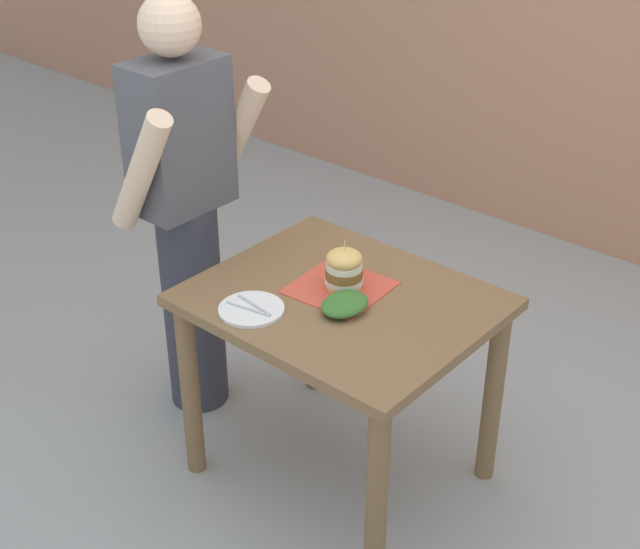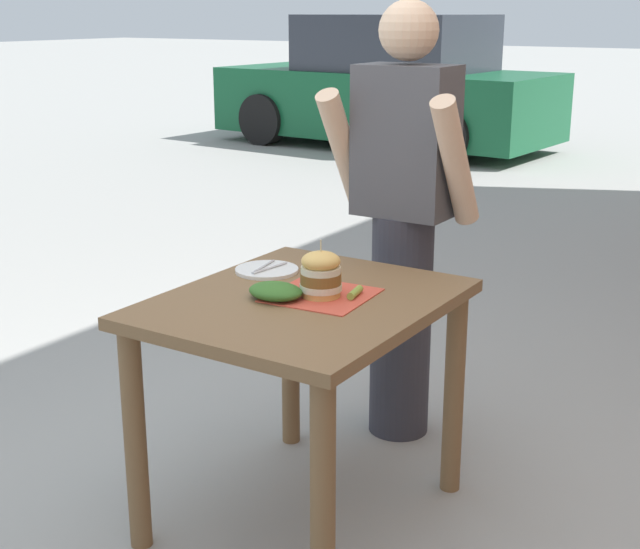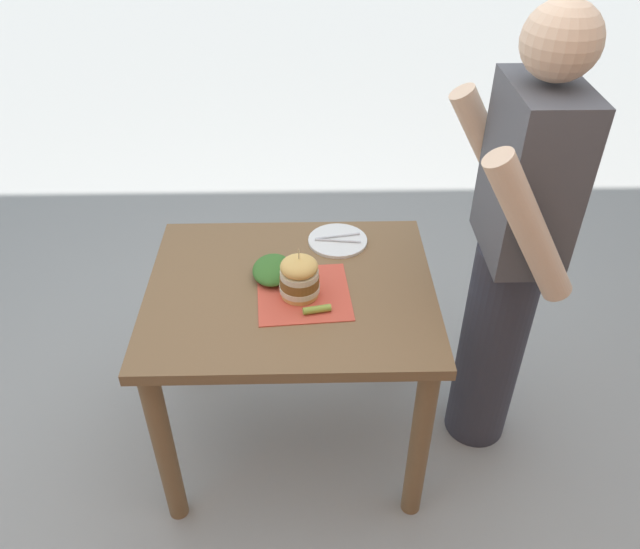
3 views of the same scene
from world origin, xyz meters
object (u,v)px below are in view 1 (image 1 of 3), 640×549
at_px(sandwich, 344,269).
at_px(side_salad, 345,304).
at_px(pickle_spear, 348,269).
at_px(diner_across_table, 186,210).
at_px(patio_table, 342,332).
at_px(side_plate_with_forks, 251,309).

relative_size(sandwich, side_salad, 1.02).
xyz_separation_m(pickle_spear, diner_across_table, (-0.17, 0.66, 0.09)).
height_order(patio_table, sandwich, sandwich).
bearing_deg(patio_table, sandwich, 34.30).
xyz_separation_m(patio_table, sandwich, (0.05, 0.03, 0.22)).
bearing_deg(sandwich, patio_table, -145.70).
bearing_deg(side_plate_with_forks, diner_across_table, 67.81).
xyz_separation_m(side_salad, diner_across_table, (0.03, 0.80, 0.08)).
bearing_deg(diner_across_table, patio_table, -87.54).
distance_m(pickle_spear, side_plate_with_forks, 0.41).
height_order(sandwich, diner_across_table, diner_across_table).
xyz_separation_m(pickle_spear, side_salad, (-0.20, -0.15, 0.01)).
distance_m(patio_table, diner_across_table, 0.78).
bearing_deg(side_plate_with_forks, pickle_spear, -11.86).
bearing_deg(diner_across_table, sandwich, -83.71).
bearing_deg(patio_table, side_salad, -135.46).
relative_size(pickle_spear, side_plate_with_forks, 0.41).
bearing_deg(side_salad, sandwich, 40.54).
relative_size(sandwich, pickle_spear, 2.01).
xyz_separation_m(patio_table, pickle_spear, (0.14, 0.09, 0.16)).
distance_m(patio_table, side_salad, 0.19).
xyz_separation_m(sandwich, side_plate_with_forks, (-0.31, 0.14, -0.07)).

